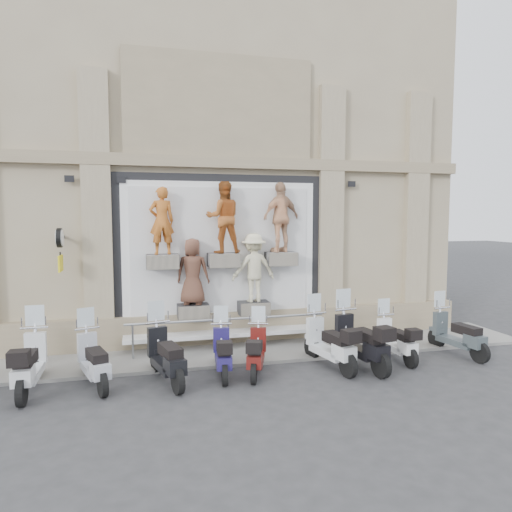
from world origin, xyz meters
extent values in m
plane|color=#2F2F32|center=(0.00, 0.00, 0.00)|extent=(90.00, 90.00, 0.00)
cube|color=gray|center=(0.00, 2.10, 0.04)|extent=(16.00, 2.20, 0.08)
cube|color=black|center=(0.00, 2.96, 2.40)|extent=(5.60, 0.10, 4.30)
cube|color=white|center=(0.00, 2.90, 2.40)|extent=(5.10, 0.06, 3.90)
cube|color=white|center=(0.00, 2.86, 2.40)|extent=(4.70, 0.04, 3.60)
cube|color=white|center=(0.00, 2.55, 0.42)|extent=(5.10, 0.75, 0.10)
cube|color=#28282B|center=(-1.55, 2.59, 2.33)|extent=(0.80, 0.50, 0.35)
imported|color=orange|center=(-1.55, 2.59, 3.34)|extent=(0.65, 0.46, 1.68)
cube|color=#28282B|center=(0.00, 2.59, 2.33)|extent=(0.80, 0.50, 0.35)
imported|color=#9E5321|center=(0.00, 2.59, 3.42)|extent=(0.90, 0.71, 1.84)
cube|color=#28282B|center=(1.55, 2.59, 2.33)|extent=(0.80, 0.50, 0.35)
imported|color=tan|center=(1.55, 2.59, 3.42)|extent=(1.17, 0.78, 1.85)
cube|color=#28282B|center=(-0.80, 2.59, 1.02)|extent=(0.80, 0.50, 0.35)
imported|color=brown|center=(-0.80, 2.59, 2.05)|extent=(0.96, 0.77, 1.70)
cube|color=#28282B|center=(0.80, 2.59, 1.02)|extent=(0.80, 0.50, 0.35)
imported|color=#F3EABD|center=(0.80, 2.59, 2.10)|extent=(1.23, 0.79, 1.80)
cube|color=black|center=(-3.90, 2.72, 2.95)|extent=(0.06, 0.56, 0.06)
cylinder|color=black|center=(-3.90, 2.45, 2.95)|extent=(0.10, 0.46, 0.46)
cube|color=yellow|center=(-3.90, 2.45, 2.35)|extent=(0.04, 0.50, 0.38)
camera|label=1|loc=(-2.06, -8.97, 3.46)|focal=32.00mm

